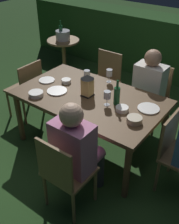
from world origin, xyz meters
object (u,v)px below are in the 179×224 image
object	(u,v)px
chair_side_right_b	(152,94)
person_in_pink	(77,148)
chair_side_left_b	(64,172)
bowl_olives	(122,109)
person_in_cream	(147,90)
plate_b	(47,80)
side_table	(64,51)
bowl_salad	(66,81)
wine_glass_c	(107,96)
bowl_bread	(134,120)
ice_bucket	(63,35)
dining_table	(90,100)
chair_head_near	(27,88)
lantern_centerpiece	(87,84)
chair_head_far	(178,151)
wine_glass_b	(87,74)
bowl_dip	(36,94)
chair_side_right_a	(105,78)
plate_a	(148,108)
plate_c	(57,91)
green_bottle_on_table	(117,95)
wine_glass_a	(109,73)

from	to	relation	value
chair_side_right_b	person_in_pink	bearing A→B (deg)	-90.00
chair_side_left_b	bowl_olives	xyz separation A→B (m)	(0.07, 0.86, 0.27)
person_in_cream	plate_b	world-z (taller)	person_in_cream
side_table	person_in_pink	bearing A→B (deg)	-45.99
bowl_salad	side_table	size ratio (longest dim) A/B	0.18
chair_side_right_b	wine_glass_c	world-z (taller)	wine_glass_c
bowl_bread	ice_bucket	world-z (taller)	ice_bucket
dining_table	side_table	world-z (taller)	dining_table
plate_b	side_table	bearing A→B (deg)	125.17
chair_head_near	person_in_cream	world-z (taller)	person_in_cream
lantern_centerpiece	bowl_bread	distance (m)	0.72
dining_table	chair_head_far	xyz separation A→B (m)	(1.11, 0.00, -0.20)
wine_glass_b	wine_glass_c	size ratio (longest dim) A/B	1.00
chair_head_far	plate_b	size ratio (longest dim) A/B	4.34
dining_table	bowl_dip	xyz separation A→B (m)	(-0.50, -0.36, 0.08)
chair_side_right_a	lantern_centerpiece	bearing A→B (deg)	-68.35
chair_head_near	person_in_pink	world-z (taller)	person_in_pink
plate_a	chair_side_left_b	bearing A→B (deg)	-105.02
side_table	plate_c	bearing A→B (deg)	-50.31
person_in_pink	chair_side_right_b	xyz separation A→B (m)	(0.00, 1.60, -0.15)
person_in_cream	lantern_centerpiece	world-z (taller)	person_in_cream
plate_a	bowl_olives	distance (m)	0.29
chair_head_far	bowl_olives	world-z (taller)	chair_head_far
chair_head_far	chair_side_right_b	xyz separation A→B (m)	(-0.72, 0.90, 0.00)
person_in_pink	bowl_olives	xyz separation A→B (m)	(0.07, 0.67, 0.12)
chair_side_right_b	plate_b	distance (m)	1.42
green_bottle_on_table	ice_bucket	size ratio (longest dim) A/B	0.84
wine_glass_b	plate_c	bearing A→B (deg)	-111.03
wine_glass_a	plate_a	size ratio (longest dim) A/B	0.72
person_in_pink	green_bottle_on_table	bearing A→B (deg)	93.70
plate_c	ice_bucket	distance (m)	2.10
dining_table	bowl_bread	distance (m)	0.69
wine_glass_b	chair_side_left_b	bearing A→B (deg)	-61.89
wine_glass_b	person_in_pink	bearing A→B (deg)	-57.21
chair_side_left_b	side_table	bearing A→B (deg)	131.56
lantern_centerpiece	wine_glass_c	xyz separation A→B (m)	(0.29, -0.04, -0.03)
chair_side_right_a	plate_b	size ratio (longest dim) A/B	4.34
chair_side_right_a	chair_side_left_b	world-z (taller)	same
chair_side_right_a	ice_bucket	bearing A→B (deg)	156.60
chair_side_left_b	chair_side_right_b	xyz separation A→B (m)	(0.00, 1.80, 0.00)
side_table	chair_head_far	bearing A→B (deg)	-27.59
ice_bucket	side_table	bearing A→B (deg)	0.00
green_bottle_on_table	wine_glass_a	size ratio (longest dim) A/B	1.72
wine_glass_a	wine_glass_b	bearing A→B (deg)	-137.83
lantern_centerpiece	ice_bucket	world-z (taller)	lantern_centerpiece
plate_c	person_in_pink	bearing A→B (deg)	-36.34
dining_table	chair_head_near	world-z (taller)	chair_head_near
chair_side_right_b	lantern_centerpiece	world-z (taller)	lantern_centerpiece
green_bottle_on_table	side_table	world-z (taller)	green_bottle_on_table
chair_head_near	green_bottle_on_table	size ratio (longest dim) A/B	3.00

